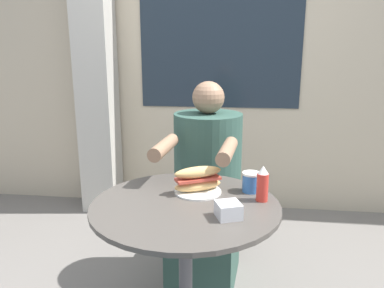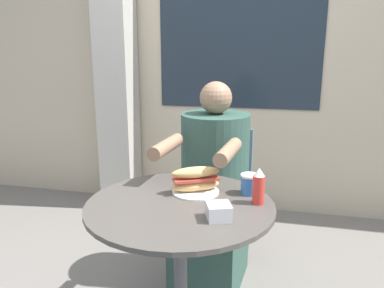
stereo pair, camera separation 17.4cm
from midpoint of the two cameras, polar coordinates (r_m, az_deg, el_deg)
name	(u,v)px [view 2 (the right image)]	position (r m, az deg, el deg)	size (l,w,h in m)	color
storefront_wall	(234,47)	(3.23, 8.06, 14.49)	(8.00, 0.09, 2.80)	#B7A88E
lattice_pillar	(116,71)	(3.27, -9.94, 10.86)	(0.29, 0.29, 2.40)	#B2ADA3
cafe_table	(180,245)	(1.68, 1.27, -15.18)	(0.80, 0.80, 0.75)	#47423D
diner_chair	(223,180)	(2.55, 6.77, -5.57)	(0.41, 0.41, 0.87)	slate
seated_diner	(213,200)	(2.22, 5.42, -8.59)	(0.44, 0.72, 1.21)	#2D4C42
sandwich_on_plate	(196,181)	(1.68, 3.52, -5.74)	(0.23, 0.21, 0.12)	white
drink_cup	(249,184)	(1.70, 11.67, -6.05)	(0.08, 0.08, 0.09)	#336BB7
napkin_box	(219,211)	(1.45, 7.58, -10.22)	(0.12, 0.12, 0.06)	silver
condiment_bottle	(259,186)	(1.60, 13.22, -6.38)	(0.05, 0.05, 0.16)	red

